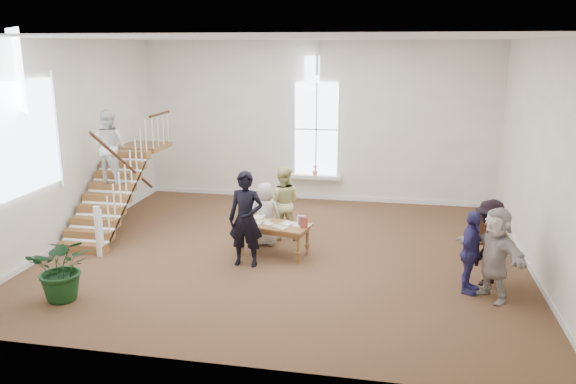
% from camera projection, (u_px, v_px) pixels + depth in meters
% --- Properties ---
extents(ground, '(10.00, 10.00, 0.00)m').
position_uv_depth(ground, '(286.00, 252.00, 12.17)').
color(ground, '#4C2D1D').
rests_on(ground, ground).
extents(room_shell, '(10.49, 10.00, 10.00)m').
position_uv_depth(room_shell, '(315.00, 186.00, 16.24)').
color(room_shell, beige).
rests_on(room_shell, ground).
extents(staircase, '(1.10, 4.10, 2.92)m').
position_uv_depth(staircase, '(112.00, 165.00, 13.26)').
color(staircase, brown).
rests_on(staircase, ground).
extents(library_table, '(1.59, 1.02, 0.75)m').
position_uv_depth(library_table, '(274.00, 228.00, 11.88)').
color(library_table, brown).
rests_on(library_table, ground).
extents(police_officer, '(0.72, 0.48, 1.95)m').
position_uv_depth(police_officer, '(246.00, 219.00, 11.25)').
color(police_officer, black).
rests_on(police_officer, ground).
extents(elderly_woman, '(0.72, 0.48, 1.43)m').
position_uv_depth(elderly_woman, '(265.00, 214.00, 12.48)').
color(elderly_woman, beige).
rests_on(elderly_woman, ground).
extents(person_yellow, '(0.90, 0.73, 1.71)m').
position_uv_depth(person_yellow, '(283.00, 203.00, 12.87)').
color(person_yellow, '#D0CF82').
rests_on(person_yellow, ground).
extents(woman_cluster_a, '(0.67, 0.97, 1.53)m').
position_uv_depth(woman_cluster_a, '(471.00, 252.00, 10.02)').
color(woman_cluster_a, navy).
rests_on(woman_cluster_a, ground).
extents(woman_cluster_b, '(1.01, 1.22, 1.63)m').
position_uv_depth(woman_cluster_b, '(489.00, 243.00, 10.37)').
color(woman_cluster_b, black).
rests_on(woman_cluster_b, ground).
extents(woman_cluster_c, '(1.34, 1.53, 1.68)m').
position_uv_depth(woman_cluster_c, '(495.00, 254.00, 9.75)').
color(woman_cluster_c, '#B9ADA7').
rests_on(woman_cluster_c, ground).
extents(floor_plant, '(1.33, 1.25, 1.19)m').
position_uv_depth(floor_plant, '(63.00, 268.00, 9.79)').
color(floor_plant, '#103314').
rests_on(floor_plant, ground).
extents(side_chair, '(0.41, 0.41, 0.92)m').
position_uv_depth(side_chair, '(478.00, 236.00, 11.68)').
color(side_chair, '#35190E').
rests_on(side_chair, ground).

